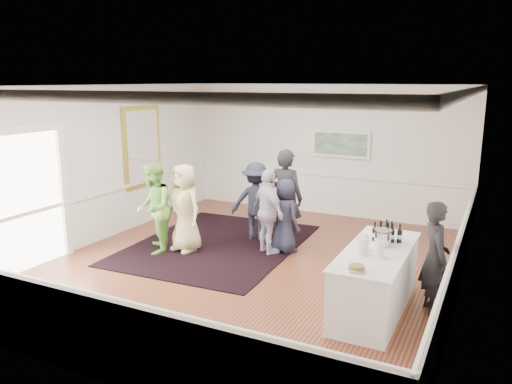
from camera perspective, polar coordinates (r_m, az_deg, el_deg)
The scene contains 23 objects.
floor at distance 9.22m, azimuth -0.49°, elevation -8.21°, with size 8.00×8.00×0.00m, color brown.
ceiling at distance 8.61m, azimuth -0.53°, elevation 12.10°, with size 7.00×8.00×0.02m, color white.
wall_left at distance 10.80m, azimuth -17.32°, elevation 3.12°, with size 0.02×8.00×3.20m, color white.
wall_right at distance 7.87m, azimuth 22.85°, elevation -0.72°, with size 0.02×8.00×3.20m, color white.
wall_back at distance 12.43m, azimuth 7.91°, elevation 4.76°, with size 7.00×0.02×3.20m, color white.
wall_front at distance 5.62m, azimuth -19.42°, elevation -5.53°, with size 7.00×0.02×3.20m, color white.
wainscoting at distance 9.05m, azimuth -0.50°, elevation -5.25°, with size 7.00×8.00×1.00m, color white, non-canonical shape.
mirror at distance 11.70m, azimuth -12.83°, elevation 5.06°, with size 0.05×1.25×1.85m.
doorway at distance 9.53m, azimuth -24.86°, elevation 0.18°, with size 0.10×1.78×2.56m.
landscape_painting at distance 12.23m, azimuth 9.64°, elevation 5.43°, with size 1.44×0.06×0.66m.
area_rug at distance 10.27m, azimuth -4.41°, elevation -5.97°, with size 3.11×4.08×0.02m, color black.
serving_table at distance 7.52m, azimuth 13.50°, elevation -9.73°, with size 0.87×2.28×0.92m.
bartender at distance 7.59m, azimuth 19.78°, elevation -7.07°, with size 0.60×0.39×1.64m, color black.
guest_tan at distance 9.76m, azimuth -8.18°, elevation -1.82°, with size 0.85×0.55×1.73m, color #CFC281.
guest_green at distance 9.77m, azimuth -11.62°, elevation -1.81°, with size 0.86×0.67×1.77m, color #73B749.
guest_lilac at distance 9.52m, azimuth 1.41°, elevation -2.29°, with size 0.97×0.40×1.65m, color #BAB1C6.
guest_dark_a at distance 10.37m, azimuth 0.02°, elevation -1.09°, with size 1.06×0.61×1.64m, color #1F2234.
guest_dark_b at distance 9.97m, azimuth 3.38°, elevation -0.68°, with size 0.72×0.47×1.98m, color black.
guest_navy at distance 9.66m, azimuth 3.34°, elevation -2.72°, with size 0.71×0.46×1.45m, color #1F2234.
wine_bottles at distance 7.76m, azimuth 14.71°, elevation -4.30°, with size 0.43×0.27×0.31m.
juice_pitchers at distance 7.14m, azimuth 12.76°, elevation -5.97°, with size 0.38×0.32×0.24m.
ice_bucket at distance 7.53m, azimuth 14.28°, elevation -5.11°, with size 0.26×0.26×0.24m, color silver.
nut_bowl at distance 6.51m, azimuth 11.42°, elevation -8.55°, with size 0.23×0.23×0.08m.
Camera 1 is at (3.91, -7.67, 3.29)m, focal length 35.00 mm.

